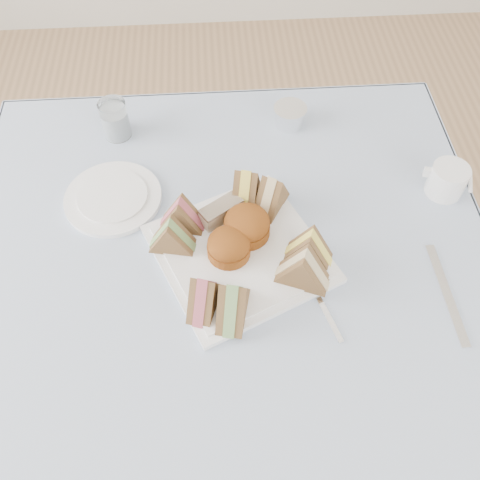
{
  "coord_description": "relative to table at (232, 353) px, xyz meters",
  "views": [
    {
      "loc": [
        -0.01,
        -0.54,
        1.58
      ],
      "look_at": [
        0.02,
        0.03,
        0.8
      ],
      "focal_mm": 40.0,
      "sensor_mm": 36.0,
      "label": 1
    }
  ],
  "objects": [
    {
      "name": "serving_plate",
      "position": [
        0.02,
        0.03,
        0.38
      ],
      "size": [
        0.38,
        0.38,
        0.01
      ],
      "primitive_type": "cube",
      "rotation": [
        0.0,
        0.0,
        0.42
      ],
      "color": "white",
      "rests_on": "tablecloth"
    },
    {
      "name": "water_glass",
      "position": [
        -0.23,
        0.38,
        0.42
      ],
      "size": [
        0.07,
        0.07,
        0.09
      ],
      "primitive_type": "cylinder",
      "rotation": [
        0.0,
        0.0,
        0.24
      ],
      "color": "white",
      "rests_on": "tablecloth"
    },
    {
      "name": "sandwich_br_a",
      "position": [
        0.09,
        0.14,
        0.43
      ],
      "size": [
        0.08,
        0.1,
        0.08
      ],
      "primitive_type": null,
      "rotation": [
        0.0,
        0.0,
        -2.1
      ],
      "color": "brown",
      "rests_on": "serving_plate"
    },
    {
      "name": "sandwich_bl_a",
      "position": [
        -0.1,
        0.05,
        0.43
      ],
      "size": [
        0.09,
        0.06,
        0.08
      ],
      "primitive_type": null,
      "rotation": [
        0.0,
        0.0,
        2.94
      ],
      "color": "brown",
      "rests_on": "serving_plate"
    },
    {
      "name": "table",
      "position": [
        0.0,
        0.0,
        0.0
      ],
      "size": [
        0.9,
        0.9,
        0.74
      ],
      "primitive_type": "cube",
      "color": "brown",
      "rests_on": "floor"
    },
    {
      "name": "sandwich_bl_b",
      "position": [
        -0.08,
        0.1,
        0.43
      ],
      "size": [
        0.1,
        0.06,
        0.08
      ],
      "primitive_type": null,
      "rotation": [
        0.0,
        0.0,
        2.9
      ],
      "color": "brown",
      "rests_on": "serving_plate"
    },
    {
      "name": "sandwich_fl_a",
      "position": [
        -0.05,
        -0.08,
        0.43
      ],
      "size": [
        0.07,
        0.1,
        0.08
      ],
      "primitive_type": null,
      "rotation": [
        0.0,
        0.0,
        1.25
      ],
      "color": "brown",
      "rests_on": "serving_plate"
    },
    {
      "name": "sandwich_fr_b",
      "position": [
        0.13,
        -0.04,
        0.43
      ],
      "size": [
        0.11,
        0.08,
        0.09
      ],
      "primitive_type": null,
      "rotation": [
        0.0,
        0.0,
        -0.38
      ],
      "color": "brown",
      "rests_on": "serving_plate"
    },
    {
      "name": "sandwich_br_b",
      "position": [
        0.04,
        0.16,
        0.43
      ],
      "size": [
        0.07,
        0.11,
        0.09
      ],
      "primitive_type": null,
      "rotation": [
        0.0,
        0.0,
        -1.83
      ],
      "color": "brown",
      "rests_on": "serving_plate"
    },
    {
      "name": "fork",
      "position": [
        0.16,
        -0.08,
        0.38
      ],
      "size": [
        0.06,
        0.16,
        0.0
      ],
      "primitive_type": "cube",
      "rotation": [
        0.0,
        0.0,
        0.29
      ],
      "color": "white",
      "rests_on": "tablecloth"
    },
    {
      "name": "pastry_slice",
      "position": [
        -0.01,
        0.11,
        0.41
      ],
      "size": [
        0.09,
        0.08,
        0.04
      ],
      "primitive_type": "cube",
      "rotation": [
        0.0,
        0.0,
        0.59
      ],
      "color": "beige",
      "rests_on": "serving_plate"
    },
    {
      "name": "side_plate",
      "position": [
        -0.23,
        0.18,
        0.38
      ],
      "size": [
        0.21,
        0.21,
        0.01
      ],
      "primitive_type": "cylinder",
      "rotation": [
        0.0,
        0.0,
        -0.06
      ],
      "color": "white",
      "rests_on": "tablecloth"
    },
    {
      "name": "tablecloth",
      "position": [
        0.0,
        0.0,
        0.37
      ],
      "size": [
        1.02,
        1.02,
        0.01
      ],
      "primitive_type": "cube",
      "color": "silver",
      "rests_on": "table"
    },
    {
      "name": "creamer_jug",
      "position": [
        0.45,
        0.16,
        0.41
      ],
      "size": [
        0.09,
        0.09,
        0.07
      ],
      "primitive_type": "cylinder",
      "rotation": [
        0.0,
        0.0,
        -0.3
      ],
      "color": "white",
      "rests_on": "tablecloth"
    },
    {
      "name": "sandwich_fl_b",
      "position": [
        0.0,
        -0.09,
        0.43
      ],
      "size": [
        0.07,
        0.11,
        0.09
      ],
      "primitive_type": null,
      "rotation": [
        0.0,
        0.0,
        1.34
      ],
      "color": "brown",
      "rests_on": "serving_plate"
    },
    {
      "name": "floor",
      "position": [
        0.0,
        0.0,
        -0.37
      ],
      "size": [
        4.0,
        4.0,
        0.0
      ],
      "primitive_type": "plane",
      "color": "#9E7751",
      "rests_on": "ground"
    },
    {
      "name": "scone_left",
      "position": [
        0.0,
        0.03,
        0.42
      ],
      "size": [
        0.1,
        0.1,
        0.05
      ],
      "primitive_type": "cylinder",
      "rotation": [
        0.0,
        0.0,
        0.29
      ],
      "color": "brown",
      "rests_on": "serving_plate"
    },
    {
      "name": "sandwich_fr_a",
      "position": [
        0.15,
        0.01,
        0.43
      ],
      "size": [
        0.1,
        0.07,
        0.08
      ],
      "primitive_type": null,
      "rotation": [
        0.0,
        0.0,
        -0.37
      ],
      "color": "brown",
      "rests_on": "serving_plate"
    },
    {
      "name": "knife",
      "position": [
        0.39,
        -0.08,
        0.38
      ],
      "size": [
        0.02,
        0.21,
        0.0
      ],
      "primitive_type": "cube",
      "rotation": [
        0.0,
        0.0,
        0.02
      ],
      "color": "white",
      "rests_on": "tablecloth"
    },
    {
      "name": "tea_strainer",
      "position": [
        0.16,
        0.39,
        0.4
      ],
      "size": [
        0.09,
        0.09,
        0.04
      ],
      "primitive_type": "cylinder",
      "rotation": [
        0.0,
        0.0,
        -0.16
      ],
      "color": "white",
      "rests_on": "tablecloth"
    },
    {
      "name": "scone_right",
      "position": [
        0.04,
        0.07,
        0.42
      ],
      "size": [
        0.12,
        0.12,
        0.06
      ],
      "primitive_type": "cylinder",
      "rotation": [
        0.0,
        0.0,
        0.91
      ],
      "color": "brown",
      "rests_on": "serving_plate"
    }
  ]
}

